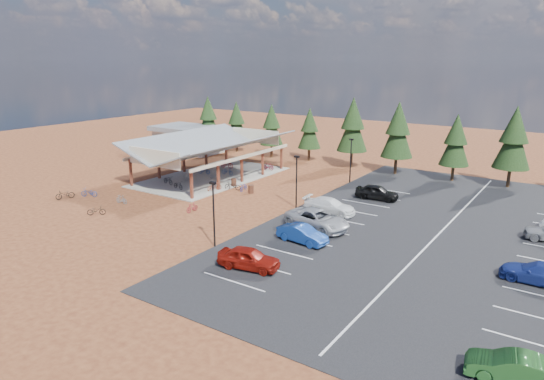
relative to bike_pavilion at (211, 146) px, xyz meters
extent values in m
plane|color=#562716|center=(10.00, -7.00, -3.82)|extent=(140.00, 140.00, 0.00)
cube|color=black|center=(28.50, -4.00, -3.80)|extent=(27.00, 44.00, 0.04)
cube|color=gray|center=(0.00, 0.00, -3.77)|extent=(10.60, 18.60, 0.10)
cube|color=#5C251A|center=(-4.60, -8.40, -2.22)|extent=(0.25, 0.25, 3.00)
cube|color=#5C251A|center=(-4.60, -4.20, -2.22)|extent=(0.25, 0.25, 3.00)
cube|color=#5C251A|center=(-4.60, 0.00, -2.22)|extent=(0.25, 0.25, 3.00)
cube|color=#5C251A|center=(-4.60, 4.20, -2.22)|extent=(0.25, 0.25, 3.00)
cube|color=#5C251A|center=(-4.60, 8.40, -2.22)|extent=(0.25, 0.25, 3.00)
cube|color=#5C251A|center=(4.60, -8.40, -2.22)|extent=(0.25, 0.25, 3.00)
cube|color=#5C251A|center=(4.60, -4.20, -2.22)|extent=(0.25, 0.25, 3.00)
cube|color=#5C251A|center=(4.60, 0.00, -2.22)|extent=(0.25, 0.25, 3.00)
cube|color=#5C251A|center=(4.60, 4.20, -2.22)|extent=(0.25, 0.25, 3.00)
cube|color=#5C251A|center=(4.60, 8.40, -2.22)|extent=(0.25, 0.25, 3.00)
cube|color=beige|center=(-5.00, 0.00, -0.72)|extent=(0.22, 18.00, 0.35)
cube|color=beige|center=(5.00, 0.00, -0.72)|extent=(0.22, 18.00, 0.35)
cube|color=slate|center=(-2.90, 0.00, 0.18)|extent=(5.85, 19.40, 2.13)
cube|color=slate|center=(2.90, 0.00, 0.18)|extent=(5.85, 19.40, 2.13)
cube|color=beige|center=(0.00, -9.00, 0.08)|extent=(7.50, 0.15, 1.80)
cube|color=beige|center=(0.00, 9.00, 0.08)|extent=(7.50, 0.15, 1.80)
cube|color=#ADA593|center=(-14.00, 11.00, -2.22)|extent=(10.00, 6.00, 3.20)
cube|color=slate|center=(-14.00, 11.00, -0.27)|extent=(11.00, 7.00, 0.70)
cylinder|color=black|center=(15.00, -17.00, -1.32)|extent=(0.14, 0.14, 5.00)
cube|color=black|center=(15.00, -17.00, 1.23)|extent=(0.50, 0.25, 0.18)
cylinder|color=black|center=(15.00, -5.00, -1.32)|extent=(0.14, 0.14, 5.00)
cube|color=black|center=(15.00, -5.00, 1.23)|extent=(0.50, 0.25, 0.18)
cylinder|color=black|center=(15.00, 7.00, -1.32)|extent=(0.14, 0.14, 5.00)
cube|color=black|center=(15.00, 7.00, 1.23)|extent=(0.50, 0.25, 0.18)
cylinder|color=#472719|center=(4.96, -1.98, -3.37)|extent=(0.60, 0.60, 0.90)
cylinder|color=#472719|center=(8.22, -3.14, -3.37)|extent=(0.60, 0.60, 0.90)
cylinder|color=#382314|center=(-13.25, 14.67, -2.81)|extent=(0.36, 0.36, 2.02)
cone|color=black|center=(-13.25, 14.67, 0.62)|extent=(3.55, 3.55, 4.84)
cone|color=black|center=(-13.25, 14.67, 2.64)|extent=(2.75, 2.75, 3.63)
cylinder|color=#382314|center=(-7.89, 15.04, -2.89)|extent=(0.36, 0.36, 1.87)
cone|color=black|center=(-7.89, 15.04, 0.29)|extent=(3.29, 3.29, 4.49)
cone|color=black|center=(-7.89, 15.04, 2.16)|extent=(2.54, 2.54, 3.37)
cylinder|color=#382314|center=(-0.93, 14.31, -2.88)|extent=(0.36, 0.36, 1.88)
cone|color=black|center=(-0.93, 14.31, 0.31)|extent=(3.31, 3.31, 4.51)
cone|color=black|center=(-0.93, 14.31, 2.19)|extent=(2.55, 2.55, 3.38)
cylinder|color=#382314|center=(4.78, 15.30, -2.92)|extent=(0.36, 0.36, 1.81)
cone|color=black|center=(4.78, 15.30, 0.15)|extent=(3.18, 3.18, 4.34)
cone|color=black|center=(4.78, 15.30, 1.96)|extent=(2.46, 2.46, 3.25)
cylinder|color=#382314|center=(11.64, 14.53, -2.70)|extent=(0.36, 0.36, 2.24)
cone|color=black|center=(11.64, 14.53, 1.11)|extent=(3.95, 3.95, 5.38)
cone|color=black|center=(11.64, 14.53, 3.35)|extent=(3.05, 3.05, 4.04)
cylinder|color=#382314|center=(17.86, 14.06, -2.73)|extent=(0.36, 0.36, 2.19)
cone|color=black|center=(17.86, 14.06, 1.00)|extent=(3.86, 3.86, 5.27)
cone|color=black|center=(17.86, 14.06, 3.20)|extent=(2.98, 2.98, 3.95)
cylinder|color=#382314|center=(24.67, 14.43, -2.86)|extent=(0.36, 0.36, 1.93)
cone|color=black|center=(24.67, 14.43, 0.41)|extent=(3.39, 3.39, 4.62)
cone|color=black|center=(24.67, 14.43, 2.34)|extent=(2.62, 2.62, 3.47)
cylinder|color=#382314|center=(30.61, 14.95, -2.72)|extent=(0.36, 0.36, 2.21)
cone|color=black|center=(30.61, 14.95, 1.05)|extent=(3.90, 3.90, 5.32)
cone|color=black|center=(30.61, 14.95, 3.26)|extent=(3.01, 3.01, 3.99)
imported|color=black|center=(-1.64, -5.66, -3.25)|extent=(1.88, 1.01, 0.94)
imported|color=gray|center=(-0.76, -3.24, -3.23)|extent=(1.68, 0.73, 0.98)
imported|color=#274B99|center=(-1.74, 0.55, -3.32)|extent=(1.64, 0.99, 0.81)
imported|color=maroon|center=(-1.44, 4.63, -3.17)|extent=(1.91, 0.82, 1.11)
imported|color=black|center=(0.76, -6.49, -3.30)|extent=(1.71, 0.88, 0.85)
imported|color=gray|center=(1.22, -0.91, -3.25)|extent=(1.64, 0.92, 0.95)
imported|color=navy|center=(0.96, 1.76, -3.30)|extent=(1.65, 0.62, 0.86)
imported|color=maroon|center=(3.65, 6.72, -3.25)|extent=(1.62, 0.65, 0.95)
imported|color=black|center=(-6.33, -15.57, -3.34)|extent=(1.30, 1.94, 0.96)
imported|color=navy|center=(-4.94, -13.73, -3.36)|extent=(1.84, 1.34, 0.92)
imported|color=maroon|center=(7.55, -11.52, -3.38)|extent=(0.43, 1.48, 0.89)
imported|color=black|center=(0.85, -17.14, -3.39)|extent=(1.58, 1.54, 0.86)
imported|color=gray|center=(-0.14, -13.45, -3.38)|extent=(1.49, 0.51, 0.88)
imported|color=navy|center=(6.99, -2.80, -3.39)|extent=(0.93, 1.75, 0.88)
imported|color=#943B21|center=(4.44, -4.69, -3.33)|extent=(1.13, 1.70, 1.00)
imported|color=black|center=(5.76, -3.20, -3.35)|extent=(1.92, 1.22, 0.95)
imported|color=maroon|center=(19.57, -18.76, -3.04)|extent=(4.61, 2.57, 1.48)
imported|color=navy|center=(20.14, -12.53, -3.09)|extent=(4.33, 1.92, 1.38)
imported|color=#A2A4A9|center=(19.54, -9.04, -2.98)|extent=(6.21, 3.75, 1.61)
imported|color=white|center=(18.48, -4.76, -3.07)|extent=(5.04, 2.35, 1.42)
imported|color=black|center=(20.33, 2.11, -3.04)|extent=(4.49, 2.12, 1.48)
imported|color=#225421|center=(36.51, -21.85, -3.12)|extent=(4.25, 2.13, 1.34)
imported|color=navy|center=(36.35, -10.17, -3.09)|extent=(4.80, 2.01, 1.39)
camera|label=1|loc=(38.07, -43.30, 10.15)|focal=32.00mm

